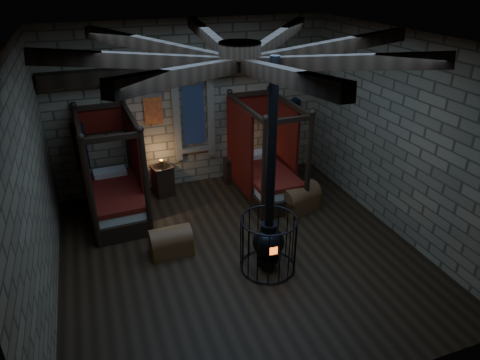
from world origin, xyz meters
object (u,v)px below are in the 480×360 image
object	(u,v)px
bed_right	(264,172)
trunk_left	(171,242)
bed_left	(115,192)
trunk_right	(299,199)
stove	(268,240)

from	to	relation	value
bed_right	trunk_left	xyz separation A→B (m)	(-2.77, -1.72, -0.33)
bed_left	trunk_right	bearing A→B (deg)	-19.52
trunk_right	stove	world-z (taller)	stove
stove	trunk_right	bearing A→B (deg)	52.94
trunk_right	bed_right	bearing A→B (deg)	96.34
bed_right	trunk_left	size ratio (longest dim) A/B	2.87
bed_left	bed_right	xyz separation A→B (m)	(3.65, -0.22, 0.00)
bed_left	trunk_left	distance (m)	2.15
bed_left	bed_right	world-z (taller)	bed_right
stove	bed_left	bearing A→B (deg)	134.45
trunk_left	trunk_right	distance (m)	3.31
bed_right	stove	size ratio (longest dim) A/B	0.60
stove	bed_right	bearing A→B (deg)	73.13
bed_right	stove	bearing A→B (deg)	-112.59
bed_left	bed_right	size ratio (longest dim) A/B	1.00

